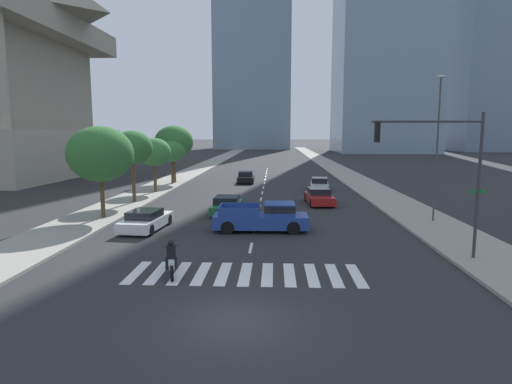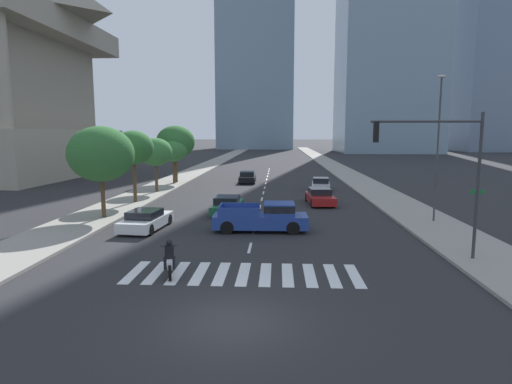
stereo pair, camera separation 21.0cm
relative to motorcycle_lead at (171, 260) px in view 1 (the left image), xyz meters
name	(u,v)px [view 1 (the left image)]	position (x,y,z in m)	size (l,w,h in m)	color
ground_plane	(235,322)	(3.00, -4.29, -0.58)	(800.00, 800.00, 0.00)	#28282B
sidewalk_east	(374,191)	(14.03, 25.71, -0.51)	(4.00, 260.00, 0.15)	gray
sidewalk_west	(154,189)	(-8.03, 25.71, -0.51)	(4.00, 260.00, 0.15)	gray
crosswalk_near	(245,274)	(3.00, 0.17, -0.58)	(9.45, 2.94, 0.01)	silver
lane_divider_center	(263,187)	(3.00, 28.17, -0.58)	(0.14, 50.00, 0.01)	silver
motorcycle_lead	(171,260)	(0.00, 0.00, 0.00)	(0.88, 2.16, 1.49)	black
pickup_truck	(265,217)	(3.64, 7.95, 0.23)	(5.53, 2.10, 1.67)	navy
sedan_black_0	(246,177)	(0.85, 32.65, 0.02)	(1.94, 4.65, 1.32)	black
sedan_silver_1	(319,185)	(8.70, 26.28, 0.00)	(2.11, 4.35, 1.26)	#B7BABF
sedan_red_2	(319,197)	(7.80, 17.78, 0.01)	(2.18, 4.64, 1.29)	maroon
sedan_white_3	(146,220)	(-3.46, 8.00, -0.02)	(2.29, 4.56, 1.20)	silver
sedan_green_4	(227,205)	(0.77, 13.49, -0.01)	(2.02, 4.60, 1.24)	#1E6038
traffic_signal_near	(441,159)	(11.43, 2.42, 3.99)	(5.04, 0.28, 6.45)	#333335
street_lamp_east	(438,140)	(14.33, 10.66, 4.73)	(0.50, 0.24, 9.08)	#3F3F42
street_tree_nearest	(100,154)	(-7.23, 10.88, 3.77)	(4.27, 4.27, 6.02)	#4C3823
street_tree_second	(132,148)	(-7.23, 17.21, 3.96)	(3.20, 3.20, 5.77)	#4C3823
street_tree_third	(154,152)	(-7.23, 23.41, 3.34)	(3.12, 3.12, 5.11)	#4C3823
street_tree_fourth	(172,150)	(-7.23, 30.32, 3.29)	(3.12, 3.12, 5.07)	#4C3823
street_tree_fifth	(174,142)	(-7.23, 31.41, 4.14)	(4.33, 4.33, 6.42)	#4C3823
office_tower_right_skyline	(503,10)	(75.78, 127.34, 43.67)	(27.75, 24.00, 101.55)	slate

